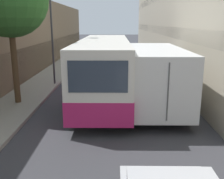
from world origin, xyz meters
The scene contains 5 objects.
ground_plane centered at (0.00, 15.00, 0.00)m, with size 150.00×150.00×0.00m, color #38383D.
sidewalk_left centered at (-4.57, 15.00, 0.08)m, with size 2.31×60.00×0.15m.
bus centered at (-0.35, 14.57, 1.64)m, with size 2.46×10.34×3.11m.
box_truck centered at (2.05, 13.66, 1.54)m, with size 2.34×8.39×2.85m.
panel_van centered at (-1.67, 25.37, 1.04)m, with size 1.97×4.10×1.86m.
Camera 1 is at (0.22, 0.98, 3.98)m, focal length 42.00 mm.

